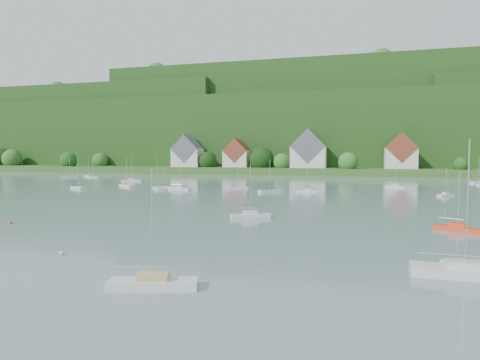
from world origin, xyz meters
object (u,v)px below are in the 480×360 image
object	(u,v)px
near_sailboat_5	(458,228)
near_sailboat_3	(250,215)
near_sailboat_2	(153,282)
near_sailboat_4	(465,271)

from	to	relation	value
near_sailboat_5	near_sailboat_3	bearing A→B (deg)	-156.70
near_sailboat_5	near_sailboat_2	bearing A→B (deg)	-100.40
near_sailboat_2	near_sailboat_3	world-z (taller)	near_sailboat_2
near_sailboat_4	near_sailboat_5	bearing A→B (deg)	81.20
near_sailboat_4	near_sailboat_3	bearing A→B (deg)	135.38
near_sailboat_2	near_sailboat_3	distance (m)	32.57
near_sailboat_2	near_sailboat_4	distance (m)	22.97
near_sailboat_5	near_sailboat_4	bearing A→B (deg)	-70.35
near_sailboat_2	near_sailboat_5	xyz separation A→B (m)	(25.54, 28.95, -0.03)
near_sailboat_4	near_sailboat_5	size ratio (longest dim) A/B	1.45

